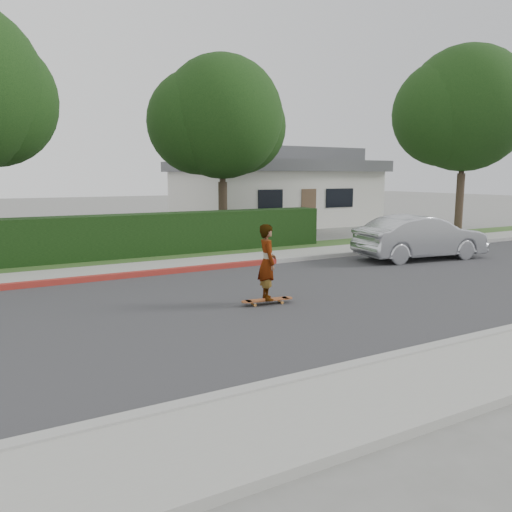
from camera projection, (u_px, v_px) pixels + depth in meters
name	position (u px, v px, depth m)	size (l,w,h in m)	color
ground	(328.00, 293.00, 11.87)	(120.00, 120.00, 0.00)	slate
road	(328.00, 293.00, 11.87)	(60.00, 8.00, 0.01)	#2D2D30
curb_near	(478.00, 339.00, 8.32)	(60.00, 0.20, 0.15)	#9E9E99
curb_far	(247.00, 264.00, 15.40)	(60.00, 0.20, 0.15)	#9E9E99
curb_red_section	(78.00, 280.00, 13.00)	(12.00, 0.21, 0.15)	maroon
sidewalk_far	(234.00, 260.00, 16.18)	(60.00, 1.60, 0.12)	gray
planting_strip	(214.00, 254.00, 17.56)	(60.00, 1.60, 0.10)	#2D4C1E
hedge	(123.00, 237.00, 16.53)	(15.00, 1.00, 1.50)	black
tree_center	(220.00, 121.00, 19.74)	(5.66, 4.84, 7.44)	#33261C
tree_right	(462.00, 112.00, 22.73)	(6.32, 5.60, 8.56)	#33261C
house	(272.00, 187.00, 29.18)	(10.60, 8.60, 4.30)	beige
skateboard	(267.00, 300.00, 10.79)	(1.20, 0.41, 0.11)	#CD8238
skateboarder	(267.00, 262.00, 10.66)	(0.60, 0.39, 1.63)	white
car_silver	(421.00, 237.00, 16.62)	(1.56, 4.47, 1.47)	#AFB1B6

